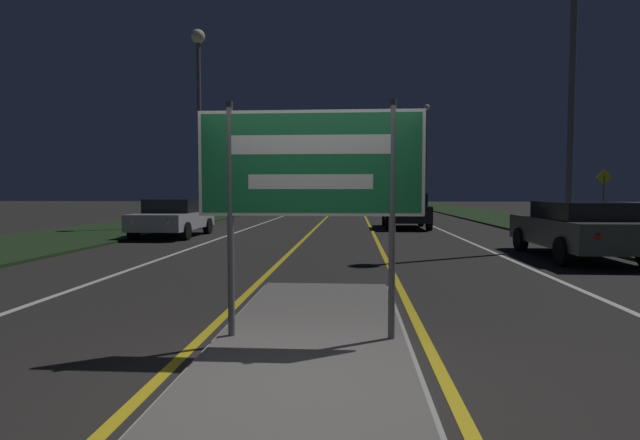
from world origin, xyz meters
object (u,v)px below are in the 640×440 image
Objects in this scene: highway_sign at (310,172)px; car_receding_1 at (406,210)px; car_approaching_0 at (174,217)px; warning_sign at (604,194)px; streetlight_left_near at (199,91)px; car_receding_0 at (578,228)px; streetlight_right_far at (426,144)px.

highway_sign reaches higher than car_receding_1.
highway_sign is 0.58× the size of car_receding_1.
highway_sign is 17.50m from car_receding_1.
warning_sign reaches higher than car_approaching_0.
streetlight_left_near is 16.07m from car_receding_0.
highway_sign is 38.85m from streetlight_right_far.
highway_sign is at bearing -99.93° from streetlight_right_far.
warning_sign is at bearing -19.44° from car_receding_1.
streetlight_left_near is at bearing 174.00° from warning_sign.
car_receding_0 is (5.92, 7.35, -1.09)m from highway_sign.
car_approaching_0 is at bearing -172.34° from warning_sign.
streetlight_left_near is 17.00m from warning_sign.
highway_sign is at bearing -64.18° from car_approaching_0.
streetlight_left_near is 2.08× the size of car_approaching_0.
highway_sign is at bearing -128.84° from car_receding_0.
streetlight_right_far is 3.75× the size of warning_sign.
warning_sign reaches higher than car_receding_1.
streetlight_right_far reaches higher than warning_sign.
streetlight_right_far is 21.75m from car_receding_1.
streetlight_left_near is at bearing 93.16° from car_approaching_0.
streetlight_right_far is (6.67, 38.08, 3.88)m from highway_sign.
streetlight_left_near is at bearing -174.66° from car_receding_1.
streetlight_right_far is 31.14m from car_receding_0.
highway_sign is 0.29× the size of streetlight_left_near.
streetlight_right_far is at bearing 98.21° from warning_sign.
highway_sign is at bearing -69.07° from streetlight_left_near.
highway_sign is 17.79m from warning_sign.
car_receding_0 is 10.38m from car_receding_1.
warning_sign is (3.37, -23.40, -4.18)m from streetlight_right_far.
car_approaching_0 is at bearing -86.84° from streetlight_left_near.
car_approaching_0 is at bearing 156.64° from car_receding_0.
warning_sign is at bearing -6.00° from streetlight_left_near.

